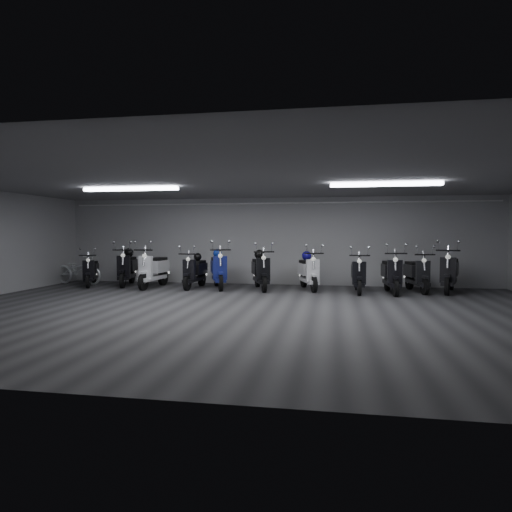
% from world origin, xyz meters
% --- Properties ---
extents(floor, '(14.00, 10.00, 0.01)m').
position_xyz_m(floor, '(0.00, 0.00, -0.01)').
color(floor, '#333335').
rests_on(floor, ground).
extents(ceiling, '(14.00, 10.00, 0.01)m').
position_xyz_m(ceiling, '(0.00, 0.00, 2.80)').
color(ceiling, slate).
rests_on(ceiling, ground).
extents(back_wall, '(14.00, 0.01, 2.80)m').
position_xyz_m(back_wall, '(0.00, 5.00, 1.40)').
color(back_wall, '#9F9FA1').
rests_on(back_wall, ground).
extents(front_wall, '(14.00, 0.01, 2.80)m').
position_xyz_m(front_wall, '(0.00, -5.00, 1.40)').
color(front_wall, '#9F9FA1').
rests_on(front_wall, ground).
extents(fluor_strip_left, '(2.40, 0.18, 0.08)m').
position_xyz_m(fluor_strip_left, '(-3.00, 1.00, 2.74)').
color(fluor_strip_left, white).
rests_on(fluor_strip_left, ceiling).
extents(fluor_strip_right, '(2.40, 0.18, 0.08)m').
position_xyz_m(fluor_strip_right, '(3.00, 1.00, 2.74)').
color(fluor_strip_right, white).
rests_on(fluor_strip_right, ceiling).
extents(conduit, '(13.60, 0.05, 0.05)m').
position_xyz_m(conduit, '(0.00, 4.92, 2.62)').
color(conduit, white).
rests_on(conduit, back_wall).
extents(scooter_0, '(1.12, 1.74, 1.23)m').
position_xyz_m(scooter_0, '(-5.59, 3.53, 0.62)').
color(scooter_0, black).
rests_on(scooter_0, floor).
extents(scooter_1, '(1.09, 2.03, 1.44)m').
position_xyz_m(scooter_1, '(-4.52, 3.84, 0.72)').
color(scooter_1, black).
rests_on(scooter_1, floor).
extents(scooter_2, '(0.78, 2.00, 1.46)m').
position_xyz_m(scooter_2, '(-3.49, 3.49, 0.73)').
color(scooter_2, white).
rests_on(scooter_2, floor).
extents(scooter_3, '(0.71, 1.81, 1.32)m').
position_xyz_m(scooter_3, '(-2.21, 3.58, 0.66)').
color(scooter_3, black).
rests_on(scooter_3, floor).
extents(scooter_4, '(1.30, 2.08, 1.47)m').
position_xyz_m(scooter_4, '(-1.49, 3.64, 0.74)').
color(scooter_4, navy).
rests_on(scooter_4, floor).
extents(scooter_5, '(1.19, 2.01, 1.42)m').
position_xyz_m(scooter_5, '(-0.20, 3.58, 0.71)').
color(scooter_5, black).
rests_on(scooter_5, floor).
extents(scooter_6, '(1.13, 1.93, 1.36)m').
position_xyz_m(scooter_6, '(1.19, 3.77, 0.68)').
color(scooter_6, white).
rests_on(scooter_6, floor).
extents(scooter_7, '(0.60, 1.79, 1.33)m').
position_xyz_m(scooter_7, '(2.58, 3.38, 0.67)').
color(scooter_7, black).
rests_on(scooter_7, floor).
extents(scooter_8, '(0.72, 1.92, 1.41)m').
position_xyz_m(scooter_8, '(3.47, 3.40, 0.70)').
color(scooter_8, black).
rests_on(scooter_8, floor).
extents(scooter_9, '(0.89, 1.89, 1.35)m').
position_xyz_m(scooter_9, '(4.22, 3.82, 0.68)').
color(scooter_9, black).
rests_on(scooter_9, floor).
extents(bicycle, '(1.87, 0.98, 1.15)m').
position_xyz_m(bicycle, '(-6.29, 3.99, 0.58)').
color(bicycle, white).
rests_on(bicycle, floor).
extents(scooter_10, '(1.28, 2.12, 1.49)m').
position_xyz_m(scooter_10, '(5.10, 3.86, 0.75)').
color(scooter_10, black).
rests_on(scooter_10, floor).
extents(helmet_0, '(0.29, 0.29, 0.29)m').
position_xyz_m(helmet_0, '(-0.28, 3.83, 1.02)').
color(helmet_0, black).
rests_on(helmet_0, scooter_5).
extents(helmet_1, '(0.29, 0.29, 0.29)m').
position_xyz_m(helmet_1, '(-4.58, 4.10, 1.04)').
color(helmet_1, black).
rests_on(helmet_1, scooter_1).
extents(helmet_2, '(0.27, 0.27, 0.27)m').
position_xyz_m(helmet_2, '(-1.59, 3.89, 1.05)').
color(helmet_2, navy).
rests_on(helmet_2, scooter_4).
extents(helmet_3, '(0.24, 0.24, 0.24)m').
position_xyz_m(helmet_3, '(-2.20, 3.82, 0.94)').
color(helmet_3, black).
rests_on(helmet_3, scooter_3).
extents(helmet_4, '(0.29, 0.29, 0.29)m').
position_xyz_m(helmet_4, '(1.11, 4.02, 0.99)').
color(helmet_4, '#110B7A').
rests_on(helmet_4, scooter_6).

